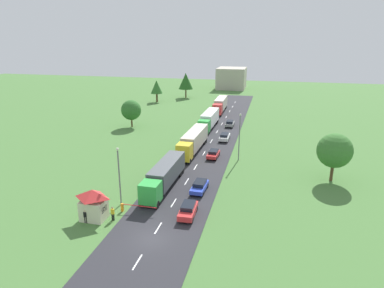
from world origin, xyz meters
TOP-DOWN VIEW (x-y plane):
  - ground_plane at (0.00, 0.00)m, footprint 280.00×280.00m
  - road at (0.00, 24.50)m, footprint 10.00×140.00m
  - lane_marking_centre at (0.00, 19.98)m, footprint 0.16×121.73m
  - truck_lead at (-2.57, 12.74)m, footprint 2.72×13.18m
  - truck_second at (-2.16, 29.25)m, footprint 2.87×14.31m
  - truck_third at (-2.40, 46.63)m, footprint 2.70×13.02m
  - truck_fourth at (-2.59, 65.10)m, footprint 2.62×12.92m
  - car_lead at (2.63, 5.69)m, footprint 1.92×4.32m
  - car_second at (2.54, 12.74)m, footprint 1.94×4.40m
  - car_third at (2.07, 26.70)m, footprint 1.90×3.98m
  - car_fourth at (2.54, 37.72)m, footprint 1.87×4.57m
  - car_fifth at (2.20, 49.29)m, footprint 1.87×4.27m
  - guard_booth at (-8.04, 2.48)m, footprint 3.21×2.54m
  - barrier_gate at (-4.80, 4.98)m, footprint 4.64×0.28m
  - person_lead at (-5.76, 2.72)m, footprint 0.38×0.23m
  - person_second at (-8.55, 1.42)m, footprint 0.38×0.22m
  - lamppost_lead at (-6.50, 6.59)m, footprint 0.36×0.36m
  - lamppost_second at (6.56, 26.56)m, footprint 0.36×0.36m
  - tree_oak at (-25.25, 75.82)m, footprint 3.85×3.85m
  - tree_birch at (-20.57, 43.64)m, footprint 4.71×4.71m
  - tree_maple at (21.01, 20.91)m, footprint 5.12×5.12m
  - tree_pine at (-17.95, 85.80)m, footprint 4.99×4.99m
  - distant_building at (-5.06, 111.32)m, footprint 11.33×12.29m

SIDE VIEW (x-z plane):
  - ground_plane at x=0.00m, z-range 0.00..0.00m
  - road at x=0.00m, z-range 0.00..0.06m
  - lane_marking_centre at x=0.00m, z-range 0.06..0.07m
  - barrier_gate at x=-4.80m, z-range 0.17..1.22m
  - car_third at x=2.07m, z-range 0.11..1.45m
  - car_second at x=2.54m, z-range 0.10..1.51m
  - car_fifth at x=2.20m, z-range 0.10..1.55m
  - car_fourth at x=2.54m, z-range 0.10..1.57m
  - car_lead at x=2.63m, z-range 0.10..1.61m
  - person_second at x=-8.55m, z-range 0.04..1.74m
  - person_lead at x=-5.76m, z-range 0.04..1.78m
  - guard_booth at x=-8.04m, z-range 0.06..3.88m
  - truck_lead at x=-2.57m, z-range 0.33..3.76m
  - truck_third at x=-2.40m, z-range 0.32..4.05m
  - truck_fourth at x=-2.59m, z-range 0.31..4.06m
  - truck_second at x=-2.16m, z-range 0.33..4.05m
  - tree_birch at x=-20.57m, z-range 0.87..7.34m
  - distant_building at x=-5.06m, z-range 0.00..8.42m
  - lamppost_lead at x=-6.50m, z-range 0.47..8.20m
  - lamppost_second at x=6.56m, z-range 0.48..8.79m
  - tree_maple at x=21.01m, z-range 1.09..8.41m
  - tree_oak at x=-25.25m, z-range 1.37..8.45m
  - tree_pine at x=-17.95m, z-range 1.53..10.14m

